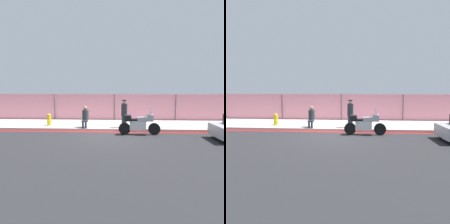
% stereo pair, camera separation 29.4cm
% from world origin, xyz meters
% --- Properties ---
extents(ground_plane, '(120.00, 120.00, 0.00)m').
position_xyz_m(ground_plane, '(0.00, 0.00, 0.00)').
color(ground_plane, '#262628').
extents(sidewalk, '(32.73, 3.48, 0.17)m').
position_xyz_m(sidewalk, '(0.00, 2.82, 0.08)').
color(sidewalk, '#ADA89E').
rests_on(sidewalk, ground_plane).
extents(curb_paint_stripe, '(32.73, 0.18, 0.01)m').
position_xyz_m(curb_paint_stripe, '(0.00, 0.99, 0.00)').
color(curb_paint_stripe, red).
rests_on(curb_paint_stripe, ground_plane).
extents(storefront_fence, '(31.10, 0.17, 2.05)m').
position_xyz_m(storefront_fence, '(0.00, 4.65, 1.02)').
color(storefront_fence, pink).
rests_on(storefront_fence, ground_plane).
extents(motorcycle, '(2.24, 0.51, 1.51)m').
position_xyz_m(motorcycle, '(1.51, 0.43, 0.61)').
color(motorcycle, black).
rests_on(motorcycle, ground_plane).
extents(officer_standing, '(0.35, 0.35, 1.64)m').
position_xyz_m(officer_standing, '(0.71, 1.58, 1.01)').
color(officer_standing, '#1E2328').
rests_on(officer_standing, sidewalk).
extents(person_seated_on_curb, '(0.38, 0.66, 1.26)m').
position_xyz_m(person_seated_on_curb, '(-1.60, 1.53, 0.86)').
color(person_seated_on_curb, '#2D3342').
rests_on(person_seated_on_curb, sidewalk).
extents(fire_hydrant, '(0.26, 0.32, 0.73)m').
position_xyz_m(fire_hydrant, '(-3.99, 2.11, 0.53)').
color(fire_hydrant, gold).
rests_on(fire_hydrant, sidewalk).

